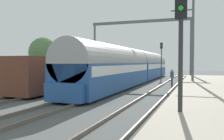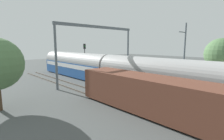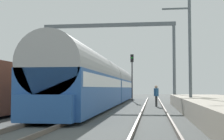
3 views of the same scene
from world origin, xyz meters
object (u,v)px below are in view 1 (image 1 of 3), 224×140
at_px(railway_signal_far, 161,56).
at_px(person_crossing, 172,76).
at_px(passenger_train, 136,66).
at_px(catenary_gantry, 140,37).
at_px(freight_car, 64,73).
at_px(railway_signal_near, 181,44).

bearing_deg(railway_signal_far, person_crossing, -75.82).
distance_m(passenger_train, catenary_gantry, 4.18).
xyz_separation_m(passenger_train, railway_signal_far, (1.92, 8.05, 1.47)).
bearing_deg(catenary_gantry, passenger_train, -90.00).
relative_size(freight_car, railway_signal_near, 2.78).
bearing_deg(freight_car, passenger_train, 65.25).
relative_size(passenger_train, person_crossing, 18.99).
bearing_deg(passenger_train, catenary_gantry, 90.00).
height_order(freight_car, person_crossing, freight_car).
distance_m(freight_car, catenary_gantry, 12.82).
relative_size(railway_signal_near, catenary_gantry, 0.36).
xyz_separation_m(passenger_train, railway_signal_near, (6.64, -20.47, 1.04)).
bearing_deg(railway_signal_near, freight_car, 134.63).
xyz_separation_m(passenger_train, freight_car, (-4.32, -9.37, -0.50)).
xyz_separation_m(person_crossing, catenary_gantry, (-4.55, 4.33, 4.64)).
relative_size(passenger_train, catenary_gantry, 2.52).
bearing_deg(catenary_gantry, railway_signal_near, -73.50).
distance_m(passenger_train, freight_car, 10.33).
xyz_separation_m(railway_signal_far, catenary_gantry, (-1.92, -6.10, 2.23)).
height_order(passenger_train, person_crossing, passenger_train).
bearing_deg(catenary_gantry, railway_signal_far, 72.55).
height_order(passenger_train, railway_signal_near, railway_signal_near).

